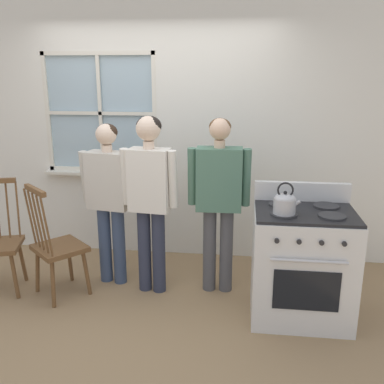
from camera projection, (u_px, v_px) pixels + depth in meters
ground_plane at (131, 317)px, 3.58m from camera, size 16.00×16.00×0.00m
wall_back at (164, 135)px, 4.56m from camera, size 6.40×0.16×2.70m
chair_by_window at (57, 248)px, 3.85m from camera, size 0.58×0.58×1.05m
person_elderly_left at (109, 191)px, 3.97m from camera, size 0.55×0.27×1.54m
person_teen_center at (150, 188)px, 3.78m from camera, size 0.52×0.25×1.63m
person_adult_right at (219, 191)px, 3.79m from camera, size 0.56×0.22×1.61m
stove at (302, 263)px, 3.51m from camera, size 0.80×0.68×1.08m
kettle at (285, 203)px, 3.25m from camera, size 0.21×0.17×0.25m
potted_plant at (97, 165)px, 4.65m from camera, size 0.16×0.16×0.27m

